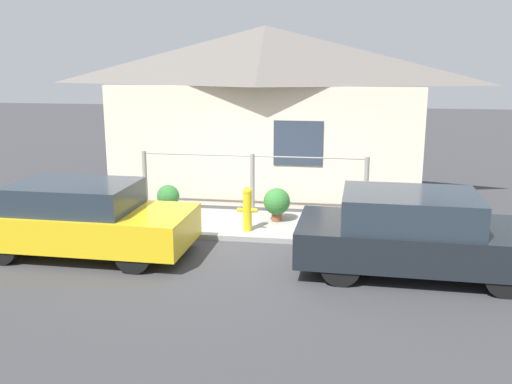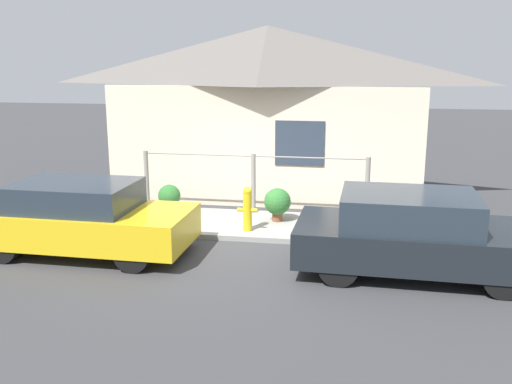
# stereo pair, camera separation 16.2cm
# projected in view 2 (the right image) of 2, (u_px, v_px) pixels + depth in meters

# --- Properties ---
(ground_plane) EXTENTS (60.00, 60.00, 0.00)m
(ground_plane) POSITION_uv_depth(u_px,v_px,m) (237.00, 242.00, 10.70)
(ground_plane) COLOR #38383A
(sidewalk) EXTENTS (24.00, 1.90, 0.10)m
(sidewalk) POSITION_uv_depth(u_px,v_px,m) (246.00, 225.00, 11.60)
(sidewalk) COLOR gray
(sidewalk) RESTS_ON ground_plane
(house) EXTENTS (7.65, 2.23, 4.10)m
(house) POSITION_uv_depth(u_px,v_px,m) (267.00, 64.00, 13.36)
(house) COLOR beige
(house) RESTS_ON ground_plane
(fence) EXTENTS (4.90, 0.10, 1.28)m
(fence) POSITION_uv_depth(u_px,v_px,m) (253.00, 181.00, 12.19)
(fence) COLOR gray
(fence) RESTS_ON sidewalk
(car_left) EXTENTS (3.76, 1.69, 1.27)m
(car_left) POSITION_uv_depth(u_px,v_px,m) (82.00, 218.00, 9.93)
(car_left) COLOR gold
(car_left) RESTS_ON ground_plane
(car_right) EXTENTS (3.84, 1.85, 1.30)m
(car_right) POSITION_uv_depth(u_px,v_px,m) (414.00, 234.00, 8.99)
(car_right) COLOR black
(car_right) RESTS_ON ground_plane
(fire_hydrant) EXTENTS (0.39, 0.18, 0.87)m
(fire_hydrant) POSITION_uv_depth(u_px,v_px,m) (247.00, 208.00, 10.93)
(fire_hydrant) COLOR yellow
(fire_hydrant) RESTS_ON sidewalk
(potted_plant_near_hydrant) EXTENTS (0.54, 0.54, 0.68)m
(potted_plant_near_hydrant) POSITION_uv_depth(u_px,v_px,m) (277.00, 202.00, 11.60)
(potted_plant_near_hydrant) COLOR brown
(potted_plant_near_hydrant) RESTS_ON sidewalk
(potted_plant_by_fence) EXTENTS (0.48, 0.48, 0.63)m
(potted_plant_by_fence) POSITION_uv_depth(u_px,v_px,m) (169.00, 197.00, 12.17)
(potted_plant_by_fence) COLOR brown
(potted_plant_by_fence) RESTS_ON sidewalk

